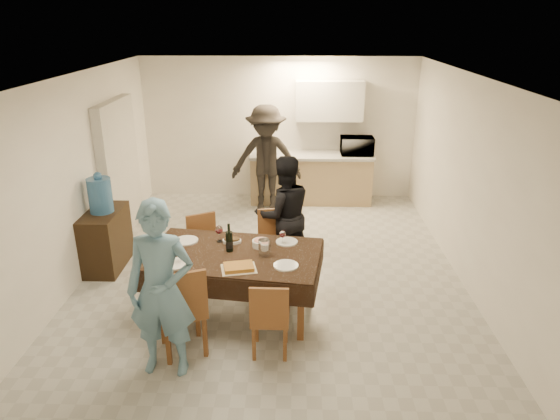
{
  "coord_description": "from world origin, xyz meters",
  "views": [
    {
      "loc": [
        0.28,
        -6.16,
        3.28
      ],
      "look_at": [
        0.11,
        -0.3,
        0.98
      ],
      "focal_mm": 32.0,
      "sensor_mm": 36.0,
      "label": 1
    }
  ],
  "objects_px": {
    "savoury_tart": "(239,267)",
    "person_kitchen": "(266,159)",
    "console": "(106,239)",
    "person_near": "(161,290)",
    "wine_bottle": "(229,238)",
    "water_jug": "(100,195)",
    "microwave": "(357,146)",
    "dining_table": "(234,256)",
    "water_pitcher": "(264,248)",
    "person_far": "(284,215)"
  },
  "relations": [
    {
      "from": "dining_table",
      "to": "wine_bottle",
      "type": "xyz_separation_m",
      "value": [
        -0.05,
        0.05,
        0.2
      ]
    },
    {
      "from": "savoury_tart",
      "to": "person_far",
      "type": "bearing_deg",
      "value": 72.53
    },
    {
      "from": "wine_bottle",
      "to": "water_pitcher",
      "type": "xyz_separation_m",
      "value": [
        0.4,
        -0.1,
        -0.07
      ]
    },
    {
      "from": "wine_bottle",
      "to": "console",
      "type": "bearing_deg",
      "value": 150.83
    },
    {
      "from": "console",
      "to": "water_pitcher",
      "type": "relative_size",
      "value": 4.61
    },
    {
      "from": "dining_table",
      "to": "wine_bottle",
      "type": "bearing_deg",
      "value": 142.86
    },
    {
      "from": "savoury_tart",
      "to": "person_near",
      "type": "xyz_separation_m",
      "value": [
        -0.65,
        -0.67,
        0.1
      ]
    },
    {
      "from": "console",
      "to": "water_pitcher",
      "type": "height_order",
      "value": "water_pitcher"
    },
    {
      "from": "water_jug",
      "to": "savoury_tart",
      "type": "distance_m",
      "value": 2.48
    },
    {
      "from": "water_pitcher",
      "to": "microwave",
      "type": "xyz_separation_m",
      "value": [
        1.46,
        3.82,
        0.22
      ]
    },
    {
      "from": "console",
      "to": "wine_bottle",
      "type": "bearing_deg",
      "value": -29.17
    },
    {
      "from": "savoury_tart",
      "to": "person_far",
      "type": "height_order",
      "value": "person_far"
    },
    {
      "from": "dining_table",
      "to": "person_kitchen",
      "type": "bearing_deg",
      "value": 94.5
    },
    {
      "from": "person_near",
      "to": "person_far",
      "type": "relative_size",
      "value": 1.09
    },
    {
      "from": "water_jug",
      "to": "microwave",
      "type": "height_order",
      "value": "water_jug"
    },
    {
      "from": "water_jug",
      "to": "wine_bottle",
      "type": "xyz_separation_m",
      "value": [
        1.84,
        -1.02,
        -0.12
      ]
    },
    {
      "from": "console",
      "to": "water_jug",
      "type": "bearing_deg",
      "value": 90.0
    },
    {
      "from": "water_jug",
      "to": "water_pitcher",
      "type": "xyz_separation_m",
      "value": [
        2.24,
        -1.12,
        -0.19
      ]
    },
    {
      "from": "savoury_tart",
      "to": "water_pitcher",
      "type": "bearing_deg",
      "value": 52.85
    },
    {
      "from": "water_jug",
      "to": "wine_bottle",
      "type": "relative_size",
      "value": 1.39
    },
    {
      "from": "water_pitcher",
      "to": "wine_bottle",
      "type": "bearing_deg",
      "value": 165.96
    },
    {
      "from": "microwave",
      "to": "person_kitchen",
      "type": "height_order",
      "value": "person_kitchen"
    },
    {
      "from": "person_kitchen",
      "to": "wine_bottle",
      "type": "bearing_deg",
      "value": -94.28
    },
    {
      "from": "person_near",
      "to": "person_kitchen",
      "type": "distance_m",
      "value": 4.43
    },
    {
      "from": "console",
      "to": "microwave",
      "type": "distance_m",
      "value": 4.63
    },
    {
      "from": "microwave",
      "to": "water_jug",
      "type": "bearing_deg",
      "value": 36.09
    },
    {
      "from": "console",
      "to": "water_jug",
      "type": "relative_size",
      "value": 1.89
    },
    {
      "from": "dining_table",
      "to": "microwave",
      "type": "height_order",
      "value": "microwave"
    },
    {
      "from": "person_near",
      "to": "dining_table",
      "type": "bearing_deg",
      "value": 63.92
    },
    {
      "from": "water_jug",
      "to": "person_kitchen",
      "type": "bearing_deg",
      "value": 47.21
    },
    {
      "from": "microwave",
      "to": "person_far",
      "type": "bearing_deg",
      "value": 65.07
    },
    {
      "from": "water_jug",
      "to": "person_far",
      "type": "xyz_separation_m",
      "value": [
        2.44,
        -0.02,
        -0.24
      ]
    },
    {
      "from": "console",
      "to": "water_pitcher",
      "type": "distance_m",
      "value": 2.54
    },
    {
      "from": "console",
      "to": "microwave",
      "type": "relative_size",
      "value": 1.52
    },
    {
      "from": "dining_table",
      "to": "water_pitcher",
      "type": "relative_size",
      "value": 10.86
    },
    {
      "from": "console",
      "to": "savoury_tart",
      "type": "bearing_deg",
      "value": -36.23
    },
    {
      "from": "console",
      "to": "person_near",
      "type": "distance_m",
      "value": 2.55
    },
    {
      "from": "savoury_tart",
      "to": "person_kitchen",
      "type": "distance_m",
      "value": 3.71
    },
    {
      "from": "dining_table",
      "to": "console",
      "type": "distance_m",
      "value": 2.19
    },
    {
      "from": "savoury_tart",
      "to": "person_kitchen",
      "type": "height_order",
      "value": "person_kitchen"
    },
    {
      "from": "dining_table",
      "to": "person_far",
      "type": "xyz_separation_m",
      "value": [
        0.55,
        1.05,
        0.08
      ]
    },
    {
      "from": "water_jug",
      "to": "microwave",
      "type": "xyz_separation_m",
      "value": [
        3.7,
        2.7,
        0.02
      ]
    },
    {
      "from": "savoury_tart",
      "to": "person_kitchen",
      "type": "xyz_separation_m",
      "value": [
        0.09,
        3.7,
        0.16
      ]
    },
    {
      "from": "person_kitchen",
      "to": "person_far",
      "type": "bearing_deg",
      "value": -81.11
    },
    {
      "from": "dining_table",
      "to": "microwave",
      "type": "distance_m",
      "value": 4.2
    },
    {
      "from": "water_jug",
      "to": "person_kitchen",
      "type": "relative_size",
      "value": 0.25
    },
    {
      "from": "person_far",
      "to": "dining_table",
      "type": "bearing_deg",
      "value": 45.08
    },
    {
      "from": "microwave",
      "to": "water_pitcher",
      "type": "bearing_deg",
      "value": 69.03
    },
    {
      "from": "console",
      "to": "person_kitchen",
      "type": "xyz_separation_m",
      "value": [
        2.08,
        2.25,
        0.53
      ]
    },
    {
      "from": "savoury_tart",
      "to": "person_near",
      "type": "bearing_deg",
      "value": -134.13
    }
  ]
}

